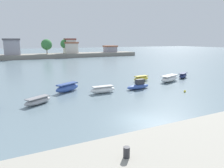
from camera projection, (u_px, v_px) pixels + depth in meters
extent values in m
plane|color=slate|center=(138.00, 119.00, 20.21)|extent=(400.00, 400.00, 0.00)
cylinder|color=#2D2D33|center=(127.00, 152.00, 8.47)|extent=(0.27, 0.27, 0.46)
ellipsoid|color=#9E9EA3|center=(38.00, 101.00, 24.88)|extent=(3.72, 2.89, 0.76)
cube|color=slate|center=(38.00, 98.00, 24.79)|extent=(3.00, 2.36, 0.11)
ellipsoid|color=#3856A8|center=(67.00, 88.00, 31.01)|extent=(4.35, 3.19, 1.07)
cube|color=navy|center=(67.00, 84.00, 30.89)|extent=(3.50, 2.60, 0.17)
ellipsoid|color=white|center=(103.00, 90.00, 30.26)|extent=(3.83, 1.24, 0.89)
cube|color=#AFAFAF|center=(103.00, 86.00, 30.16)|extent=(3.06, 1.04, 0.12)
ellipsoid|color=#3856A8|center=(138.00, 87.00, 32.74)|extent=(4.25, 1.70, 0.74)
cube|color=#333338|center=(140.00, 82.00, 32.77)|extent=(1.51, 0.86, 0.77)
cube|color=black|center=(143.00, 81.00, 33.14)|extent=(0.15, 0.65, 0.54)
ellipsoid|color=yellow|center=(141.00, 79.00, 39.21)|extent=(3.50, 1.59, 0.82)
cube|color=#A8952A|center=(141.00, 76.00, 39.11)|extent=(2.81, 1.32, 0.16)
ellipsoid|color=white|center=(169.00, 79.00, 38.54)|extent=(5.37, 3.32, 1.04)
cube|color=#AFAFAF|center=(169.00, 76.00, 38.42)|extent=(4.32, 2.72, 0.15)
ellipsoid|color=navy|center=(183.00, 76.00, 42.35)|extent=(3.54, 2.64, 0.87)
cube|color=#161E41|center=(183.00, 73.00, 42.24)|extent=(2.85, 2.15, 0.14)
sphere|color=yellow|center=(185.00, 91.00, 30.70)|extent=(0.33, 0.33, 0.33)
cube|color=gray|center=(35.00, 56.00, 88.80)|extent=(93.25, 10.04, 1.75)
cube|color=#99939E|center=(12.00, 48.00, 83.43)|extent=(5.84, 4.53, 5.71)
cube|color=#565156|center=(11.00, 39.00, 82.78)|extent=(6.42, 4.98, 0.70)
cube|color=beige|center=(70.00, 47.00, 94.82)|extent=(4.24, 4.17, 5.85)
cube|color=brown|center=(70.00, 39.00, 94.15)|extent=(4.66, 4.58, 0.70)
cube|color=beige|center=(71.00, 48.00, 95.10)|extent=(5.81, 4.31, 4.33)
cube|color=#995B42|center=(70.00, 43.00, 94.59)|extent=(6.39, 4.74, 0.70)
cube|color=#99939E|center=(110.00, 49.00, 104.66)|extent=(5.56, 4.70, 2.52)
cube|color=#995B42|center=(110.00, 46.00, 104.33)|extent=(6.11, 5.17, 0.70)
cylinder|color=brown|center=(68.00, 51.00, 95.15)|extent=(0.36, 0.36, 1.75)
sphere|color=#387A3D|center=(68.00, 46.00, 94.71)|extent=(3.28, 3.28, 3.28)
cylinder|color=brown|center=(47.00, 51.00, 90.17)|extent=(0.36, 0.36, 2.11)
sphere|color=#387A3D|center=(47.00, 45.00, 89.59)|extent=(4.58, 4.58, 4.58)
cylinder|color=brown|center=(65.00, 50.00, 94.45)|extent=(0.36, 0.36, 2.56)
sphere|color=#387A3D|center=(65.00, 44.00, 93.87)|extent=(3.97, 3.97, 3.97)
cylinder|color=brown|center=(15.00, 52.00, 85.46)|extent=(0.36, 0.36, 2.08)
sphere|color=#2D6B33|center=(15.00, 46.00, 84.94)|extent=(3.78, 3.78, 3.78)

